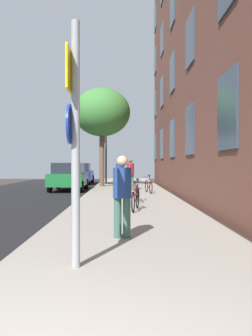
% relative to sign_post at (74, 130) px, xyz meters
% --- Properties ---
extents(ground_plane, '(41.80, 41.80, 0.00)m').
position_rel_sign_post_xyz_m(ground_plane, '(-2.54, 11.89, -2.05)').
color(ground_plane, '#332D28').
extents(road_asphalt, '(7.00, 38.00, 0.01)m').
position_rel_sign_post_xyz_m(road_asphalt, '(-4.64, 11.89, -2.04)').
color(road_asphalt, black).
rests_on(road_asphalt, ground).
extents(sidewalk, '(4.20, 38.00, 0.12)m').
position_rel_sign_post_xyz_m(sidewalk, '(0.96, 11.89, -1.99)').
color(sidewalk, gray).
rests_on(sidewalk, ground).
extents(sign_post, '(0.16, 0.60, 3.46)m').
position_rel_sign_post_xyz_m(sign_post, '(0.00, 0.00, 0.00)').
color(sign_post, gray).
rests_on(sign_post, sidewalk).
extents(traffic_light, '(0.43, 0.24, 3.86)m').
position_rel_sign_post_xyz_m(traffic_light, '(-0.68, 22.11, 0.71)').
color(traffic_light, black).
rests_on(traffic_light, sidewalk).
extents(tree_near, '(3.65, 3.65, 6.33)m').
position_rel_sign_post_xyz_m(tree_near, '(-0.67, 18.23, 2.83)').
color(tree_near, brown).
rests_on(tree_near, sidewalk).
extents(bicycle_0, '(0.45, 1.63, 0.92)m').
position_rel_sign_post_xyz_m(bicycle_0, '(1.08, 6.17, -1.57)').
color(bicycle_0, black).
rests_on(bicycle_0, sidewalk).
extents(bicycle_1, '(0.42, 1.66, 0.90)m').
position_rel_sign_post_xyz_m(bicycle_1, '(1.24, 8.82, -1.58)').
color(bicycle_1, black).
rests_on(bicycle_1, sidewalk).
extents(bicycle_2, '(0.42, 1.68, 0.92)m').
position_rel_sign_post_xyz_m(bicycle_2, '(1.97, 12.83, -1.57)').
color(bicycle_2, black).
rests_on(bicycle_2, sidewalk).
extents(pedestrian_0, '(0.49, 0.49, 1.62)m').
position_rel_sign_post_xyz_m(pedestrian_0, '(0.67, 2.01, -1.00)').
color(pedestrian_0, '#33594C').
rests_on(pedestrian_0, sidewalk).
extents(pedestrian_1, '(0.47, 0.47, 1.72)m').
position_rel_sign_post_xyz_m(pedestrian_1, '(0.54, 11.98, -0.94)').
color(pedestrian_1, '#33594C').
rests_on(pedestrian_1, sidewalk).
extents(pedestrian_2, '(0.49, 0.49, 1.74)m').
position_rel_sign_post_xyz_m(pedestrian_2, '(1.10, 14.78, -0.94)').
color(pedestrian_2, '#33594C').
rests_on(pedestrian_2, sidewalk).
extents(car_0, '(1.96, 4.18, 1.62)m').
position_rel_sign_post_xyz_m(car_0, '(-2.47, 16.01, -1.20)').
color(car_0, '#19662D').
rests_on(car_0, road_asphalt).
extents(car_1, '(1.92, 4.26, 1.62)m').
position_rel_sign_post_xyz_m(car_1, '(-2.61, 22.84, -1.21)').
color(car_1, navy).
rests_on(car_1, road_asphalt).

